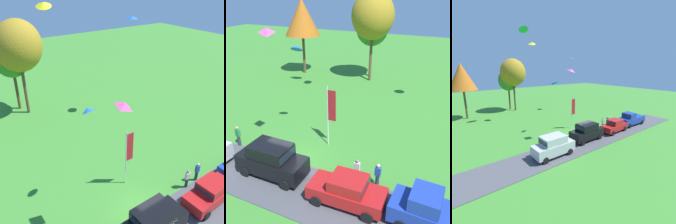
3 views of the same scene
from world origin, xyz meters
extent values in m
plane|color=#3D842D|center=(0.00, 0.00, 0.00)|extent=(120.00, 120.00, 0.00)
cube|color=black|center=(-0.58, -1.70, 1.92)|extent=(2.62, 1.79, 0.84)
cube|color=#19232D|center=(-0.58, -1.70, 1.92)|extent=(2.67, 1.76, 0.46)
cylinder|color=black|center=(0.98, -0.78, 0.40)|extent=(0.68, 0.25, 0.68)
cube|color=red|center=(4.85, -2.00, 0.80)|extent=(4.47, 1.97, 0.80)
cube|color=red|center=(4.95, -1.99, 1.55)|extent=(2.06, 1.72, 0.70)
cube|color=#19232D|center=(4.95, -1.99, 1.55)|extent=(2.10, 1.69, 0.38)
cylinder|color=black|center=(3.39, -2.91, 0.40)|extent=(0.69, 0.27, 0.68)
cylinder|color=black|center=(3.33, -1.20, 0.40)|extent=(0.69, 0.27, 0.68)
cylinder|color=black|center=(6.31, -1.08, 0.40)|extent=(0.69, 0.27, 0.68)
cylinder|color=black|center=(8.16, -0.78, 0.40)|extent=(0.69, 0.26, 0.68)
cylinder|color=#2D334C|center=(6.00, 0.14, 0.44)|extent=(0.24, 0.24, 0.88)
cube|color=#2851AD|center=(6.00, 0.14, 1.18)|extent=(0.36, 0.22, 0.60)
sphere|color=beige|center=(6.00, 0.14, 1.60)|extent=(0.22, 0.22, 0.22)
cylinder|color=#2D334C|center=(4.68, 0.03, 0.44)|extent=(0.24, 0.24, 0.88)
cube|color=white|center=(4.68, 0.03, 1.18)|extent=(0.36, 0.22, 0.60)
sphere|color=#9E7051|center=(4.68, 0.03, 1.60)|extent=(0.22, 0.22, 0.22)
cylinder|color=brown|center=(-1.87, 21.68, 2.33)|extent=(0.36, 0.36, 4.67)
ellipsoid|color=#387F28|center=(-1.87, 21.68, 6.56)|extent=(4.20, 4.20, 4.62)
cylinder|color=brown|center=(-1.32, 19.96, 2.93)|extent=(0.36, 0.36, 5.86)
ellipsoid|color=olive|center=(-1.32, 19.96, 8.24)|extent=(5.28, 5.28, 5.81)
cylinder|color=silver|center=(0.99, 3.24, 2.44)|extent=(0.08, 0.08, 4.88)
cube|color=red|center=(1.34, 3.24, 3.42)|extent=(0.64, 0.04, 2.44)
cone|color=yellow|center=(-1.42, 10.76, 13.22)|extent=(1.64, 1.65, 0.73)
pyramid|color=#EA4C9E|center=(-1.51, 0.31, 9.00)|extent=(1.14, 1.16, 0.56)
cone|color=blue|center=(-1.83, 3.87, 7.31)|extent=(1.08, 1.11, 0.71)
cone|color=blue|center=(9.28, 13.31, 11.12)|extent=(1.74, 1.74, 0.39)
camera|label=1|loc=(-9.25, -9.60, 15.21)|focal=42.00mm
camera|label=2|loc=(9.28, -12.54, 11.29)|focal=42.00mm
camera|label=3|loc=(-16.05, -16.80, 9.42)|focal=28.00mm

